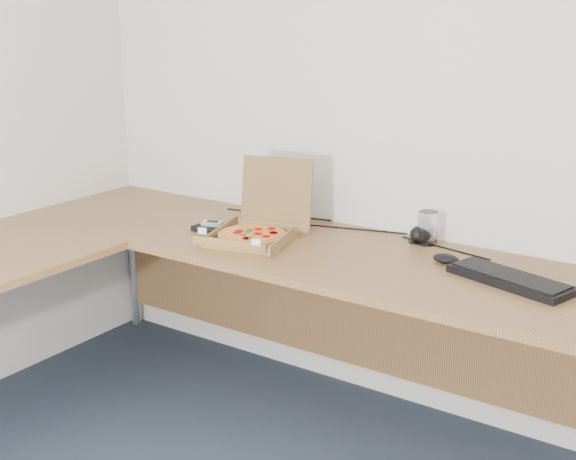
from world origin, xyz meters
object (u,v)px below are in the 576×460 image
Objects in this scene: desk at (157,265)px; keyboard at (510,279)px; pizza_box at (255,231)px; wallet at (211,228)px; drinking_glass at (428,228)px.

keyboard is at bearing 21.38° from desk.
wallet is (-0.22, 0.00, -0.03)m from pizza_box.
wallet is (-0.81, -0.33, -0.05)m from drinking_glass.
desk is 6.00× the size of keyboard.
desk is 1.03m from drinking_glass.
pizza_box is (0.17, 0.37, 0.07)m from desk.
pizza_box is at bearing 2.30° from wallet.
wallet is at bearing -158.01° from drinking_glass.
pizza_box is 0.22m from wallet.
pizza_box reaches higher than desk.
pizza_box reaches higher than drinking_glass.
desk is at bearing -79.38° from wallet.
pizza_box is at bearing -150.77° from drinking_glass.
wallet is (-1.21, -0.08, -0.00)m from keyboard.
drinking_glass is 0.31× the size of keyboard.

